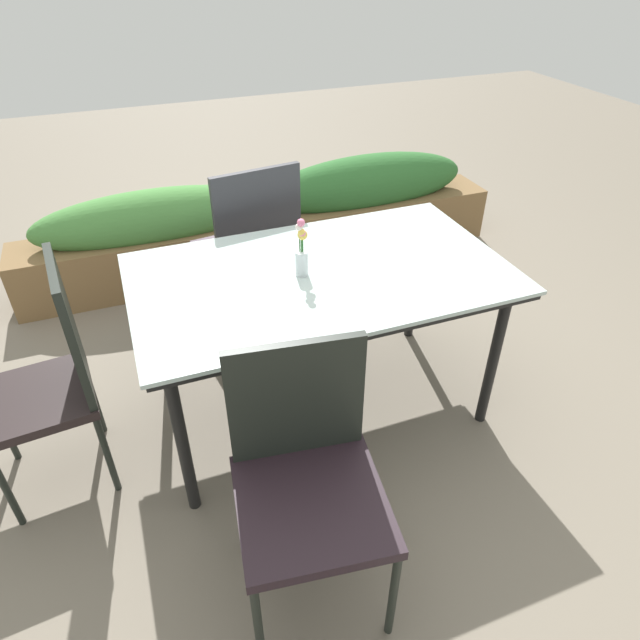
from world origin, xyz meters
The scene contains 7 objects.
ground_plane centered at (0.00, 0.00, 0.00)m, with size 12.00×12.00×0.00m, color #756B5B.
dining_table centered at (0.00, -0.10, 0.71)m, with size 1.58×0.93×0.77m.
chair_near_left centered at (-0.35, -0.88, 0.54)m, with size 0.53×0.53×0.95m.
chair_end_left centered at (-1.11, -0.09, 0.54)m, with size 0.45×0.45×0.99m.
chair_far_side centered at (-0.12, 0.67, 0.55)m, with size 0.55×0.55×1.01m.
flower_vase centered at (-0.08, -0.09, 0.88)m, with size 0.05×0.05×0.25m.
planter_box centered at (0.19, 1.37, 0.32)m, with size 3.26×0.37×0.69m.
Camera 1 is at (-0.72, -1.99, 1.97)m, focal length 31.25 mm.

